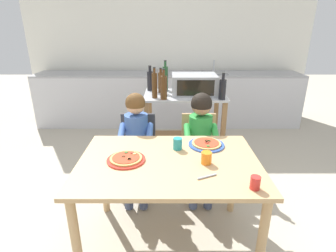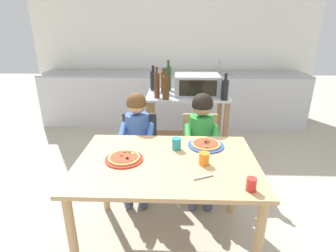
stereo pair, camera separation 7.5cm
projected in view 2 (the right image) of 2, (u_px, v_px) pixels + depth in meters
name	position (u px, v px, depth m)	size (l,w,h in m)	color
ground_plane	(171.00, 165.00, 3.35)	(12.51, 12.51, 0.00)	#B7AD99
back_wall_tiled	(174.00, 42.00, 4.67)	(4.91, 0.12, 2.70)	white
kitchen_counter	(173.00, 99.00, 4.61)	(4.42, 0.60, 1.08)	silver
kitchen_island_cart	(187.00, 118.00, 3.22)	(0.94, 0.58, 0.89)	#B7BABF
toaster_oven	(197.00, 85.00, 3.07)	(0.51, 0.38, 0.23)	#999BA0
bottle_squat_spirits	(153.00, 80.00, 3.25)	(0.07, 0.07, 0.30)	black
bottle_dark_olive_oil	(166.00, 87.00, 2.86)	(0.07, 0.07, 0.33)	#4C2D14
bottle_slim_sauce	(164.00, 82.00, 3.15)	(0.06, 0.06, 0.29)	#4C2D14
bottle_brown_beer	(225.00, 89.00, 2.84)	(0.07, 0.07, 0.29)	black
bottle_clear_vinegar	(168.00, 78.00, 3.26)	(0.07, 0.07, 0.36)	#1E4723
bottle_tall_green_wine	(157.00, 85.00, 2.91)	(0.06, 0.06, 0.34)	#4C2D14
dining_table	(167.00, 173.00, 1.95)	(1.30, 0.90, 0.74)	tan
dining_chair_left	(139.00, 148.00, 2.70)	(0.36, 0.36, 0.81)	#333338
dining_chair_right	(200.00, 149.00, 2.69)	(0.36, 0.36, 0.81)	tan
child_in_blue_striped_shirt	(137.00, 135.00, 2.52)	(0.32, 0.42, 1.05)	#424C6B
child_in_green_shirt	(202.00, 135.00, 2.51)	(0.32, 0.42, 1.05)	#424C6B
pizza_plate_red_rimmed	(124.00, 158.00, 1.92)	(0.28, 0.28, 0.03)	red
pizza_plate_blue_rimmed	(206.00, 145.00, 2.14)	(0.29, 0.29, 0.03)	#3356B7
drinking_cup_orange	(204.00, 158.00, 1.86)	(0.07, 0.07, 0.09)	orange
drinking_cup_red	(251.00, 184.00, 1.56)	(0.06, 0.06, 0.08)	red
drinking_cup_teal	(176.00, 144.00, 2.07)	(0.07, 0.07, 0.09)	teal
serving_spoon	(203.00, 177.00, 1.70)	(0.01, 0.01, 0.14)	#B7BABF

